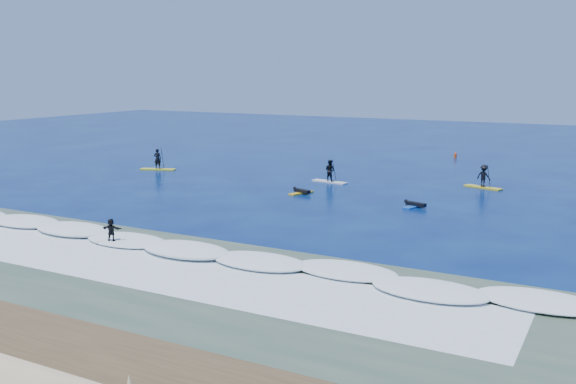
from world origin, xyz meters
The scene contains 11 objects.
ground centered at (0.00, 0.00, 0.00)m, with size 160.00×160.00×0.00m, color #04114B.
shallow_water centered at (0.00, -14.00, 0.01)m, with size 90.00×13.00×0.01m, color #374B3B.
breaking_wave centered at (0.00, -10.00, 0.00)m, with size 40.00×6.00×0.30m, color white.
whitewater centered at (0.00, -13.00, 0.00)m, with size 34.00×5.00×0.02m, color silver.
sup_paddler_left centered at (-17.68, 10.19, 0.69)m, with size 3.22×1.81×2.20m.
sup_paddler_center centered at (-1.32, 11.43, 0.78)m, with size 3.06×1.22×2.09m.
sup_paddler_right centered at (9.97, 14.63, 0.80)m, with size 2.99×1.59×2.04m.
prone_paddler_near centered at (-1.14, 6.09, 0.15)m, with size 1.59×2.11×0.43m.
prone_paddler_far centered at (7.48, 5.46, 0.14)m, with size 1.59×2.08×0.42m.
wave_surfer centered at (-3.25, -10.92, 0.72)m, with size 1.77×0.92×1.24m.
marker_buoy centered at (3.94, 30.56, 0.30)m, with size 0.29×0.29×0.69m.
Camera 1 is at (19.50, -34.41, 8.71)m, focal length 40.00 mm.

